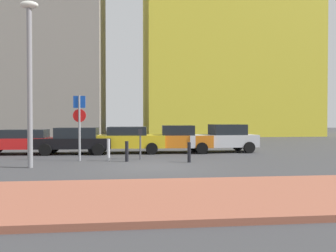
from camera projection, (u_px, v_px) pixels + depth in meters
ground_plane at (152, 167)px, 14.19m from camera, size 120.00×120.00×0.00m
sidewalk_brick at (169, 197)px, 8.36m from camera, size 40.00×4.37×0.14m
parked_car_red at (21, 141)px, 19.22m from camera, size 4.43×2.04×1.35m
parked_car_black at (76, 140)px, 19.33m from camera, size 4.09×2.03×1.45m
parked_car_yellow at (125, 139)px, 19.82m from camera, size 4.66×2.20×1.49m
parked_car_orange at (176, 139)px, 20.11m from camera, size 4.18×2.28×1.56m
parked_car_silver at (222, 138)px, 20.41m from camera, size 4.16×2.14×1.61m
parking_sign_post at (79, 120)px, 16.12m from camera, size 0.60×0.11×3.01m
parking_meter at (140, 140)px, 16.71m from camera, size 0.18×0.14×1.44m
street_lamp at (30, 69)px, 13.79m from camera, size 0.70×0.36×6.53m
traffic_bollard_near at (189, 152)px, 15.60m from camera, size 0.15×0.15×0.89m
traffic_bollard_mid at (108, 150)px, 16.11m from camera, size 0.14×0.14×1.01m
traffic_bollard_far at (127, 151)px, 15.88m from camera, size 0.16×0.16×0.92m
building_colorful_midrise at (223, 32)px, 43.89m from camera, size 19.45×13.81×25.46m
building_under_construction at (38, 43)px, 39.50m from camera, size 14.38×10.50×20.90m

